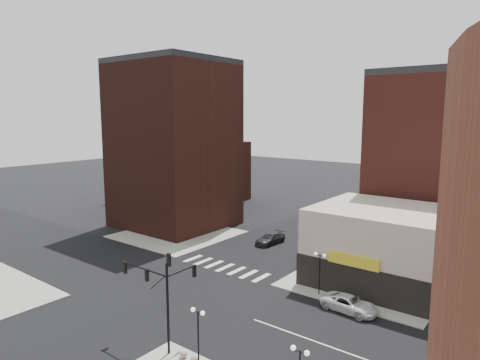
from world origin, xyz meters
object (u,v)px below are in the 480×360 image
Objects in this scene: street_lamp_se_a at (198,323)px; dark_sedan_north at (270,239)px; street_lamp_ne at (320,263)px; white_suv at (350,304)px; traffic_signal at (162,286)px.

dark_sedan_north is at bearing 114.11° from street_lamp_se_a.
dark_sedan_north is (-13.11, 11.06, -2.57)m from street_lamp_ne.
street_lamp_se_a is 1.00× the size of street_lamp_ne.
white_suv is (3.81, -1.50, -2.58)m from street_lamp_ne.
street_lamp_se_a is 16.03m from street_lamp_ne.
traffic_signal is 28.48m from dark_sedan_north.
street_lamp_ne reaches higher than white_suv.
street_lamp_ne is (4.76, 15.83, -1.67)m from traffic_signal.
street_lamp_ne is at bearing 86.42° from street_lamp_se_a.
street_lamp_ne is at bearing 73.25° from traffic_signal.
street_lamp_ne is (1.00, 16.00, 0.00)m from street_lamp_se_a.
street_lamp_se_a is 29.76m from dark_sedan_north.
white_suv is at bearing 59.12° from traffic_signal.
street_lamp_se_a is at bearing 164.85° from white_suv.
street_lamp_se_a reaches higher than dark_sedan_north.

